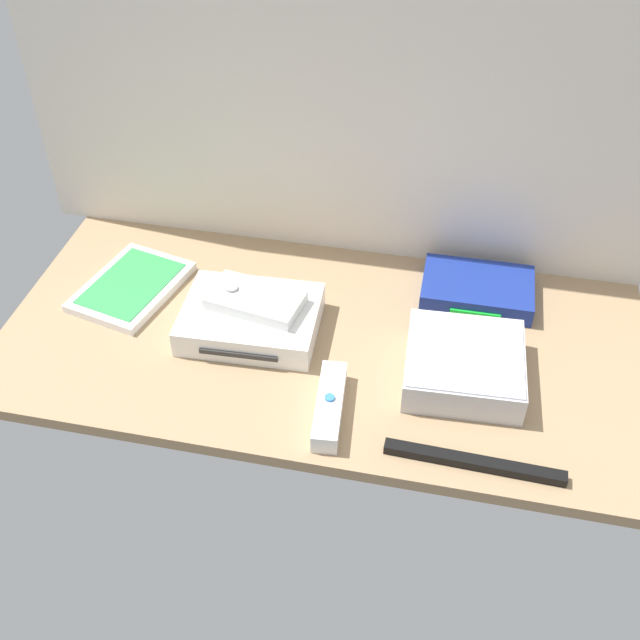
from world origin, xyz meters
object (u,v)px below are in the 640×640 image
at_px(sensor_bar, 474,462).
at_px(network_router, 477,289).
at_px(mini_computer, 464,364).
at_px(game_console, 251,319).
at_px(remote_wand, 330,406).
at_px(game_case, 132,286).
at_px(remote_classic_pad, 255,300).

bearing_deg(sensor_bar, network_router, 94.49).
xyz_separation_m(mini_computer, sensor_bar, (0.03, -0.16, -0.02)).
relative_size(game_console, remote_wand, 1.44).
relative_size(game_case, remote_wand, 1.44).
height_order(game_case, remote_classic_pad, remote_classic_pad).
relative_size(game_console, sensor_bar, 0.90).
height_order(game_case, network_router, network_router).
relative_size(game_console, network_router, 1.20).
xyz_separation_m(mini_computer, remote_classic_pad, (-0.33, 0.05, 0.03)).
height_order(mini_computer, game_case, mini_computer).
distance_m(remote_wand, sensor_bar, 0.21).
relative_size(mini_computer, network_router, 0.98).
relative_size(game_console, remote_classic_pad, 1.39).
distance_m(game_console, remote_wand, 0.21).
xyz_separation_m(network_router, remote_wand, (-0.19, -0.30, -0.00)).
height_order(game_case, sensor_bar, game_case).
bearing_deg(remote_classic_pad, remote_wand, -36.36).
distance_m(game_console, mini_computer, 0.34).
relative_size(network_router, remote_wand, 1.20).
distance_m(mini_computer, remote_classic_pad, 0.33).
xyz_separation_m(game_console, mini_computer, (0.33, -0.04, 0.00)).
xyz_separation_m(remote_classic_pad, sensor_bar, (0.35, -0.21, -0.05)).
bearing_deg(remote_classic_pad, mini_computer, 1.93).
height_order(remote_wand, remote_classic_pad, remote_classic_pad).
relative_size(mini_computer, game_case, 0.82).
height_order(game_console, network_router, game_console).
distance_m(mini_computer, sensor_bar, 0.16).
distance_m(network_router, remote_wand, 0.35).
distance_m(mini_computer, network_router, 0.19).
bearing_deg(remote_classic_pad, game_case, 179.35).
xyz_separation_m(game_console, remote_classic_pad, (0.01, 0.01, 0.03)).
bearing_deg(sensor_bar, remote_wand, 167.63).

